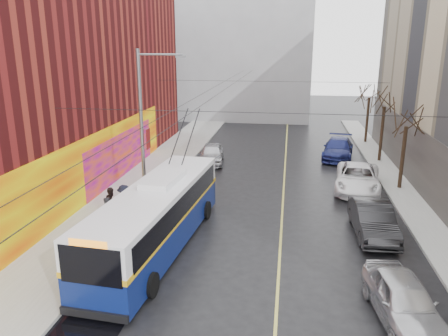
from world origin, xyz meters
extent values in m
plane|color=black|center=(0.00, 0.00, 0.00)|extent=(140.00, 140.00, 0.00)
cube|color=gray|center=(-8.00, 12.00, 0.07)|extent=(4.00, 60.00, 0.15)
cube|color=gray|center=(9.00, 12.00, 0.07)|extent=(2.00, 60.00, 0.15)
cube|color=#BFB74C|center=(1.50, 14.00, 0.00)|extent=(0.12, 50.00, 0.01)
cube|color=#561112|center=(-16.00, 14.00, 7.00)|extent=(12.00, 36.00, 14.00)
cube|color=#DE4404|center=(-9.96, 10.00, 2.00)|extent=(0.08, 28.00, 4.00)
cube|color=#8F048E|center=(-9.92, 16.00, 1.60)|extent=(0.06, 12.00, 3.20)
cube|color=#4C4742|center=(9.97, 14.00, 2.00)|extent=(0.06, 36.00, 4.00)
cube|color=gray|center=(-6.00, 45.00, 9.00)|extent=(20.00, 12.00, 18.00)
cylinder|color=slate|center=(-6.30, 10.00, 4.50)|extent=(0.20, 0.20, 9.00)
cube|color=#590C0D|center=(-5.95, 10.00, 4.20)|extent=(0.04, 0.60, 1.10)
cylinder|color=slate|center=(-5.10, 10.00, 8.70)|extent=(2.40, 0.10, 0.10)
cube|color=slate|center=(-4.00, 10.00, 8.60)|extent=(0.50, 0.22, 0.12)
cylinder|color=black|center=(-3.80, 15.00, 6.20)|extent=(0.02, 60.00, 0.02)
cylinder|color=black|center=(-2.80, 15.00, 6.20)|extent=(0.02, 60.00, 0.02)
cylinder|color=black|center=(0.00, 6.00, 6.40)|extent=(18.00, 0.02, 0.02)
cylinder|color=black|center=(0.00, 22.00, 6.40)|extent=(18.00, 0.02, 0.02)
cylinder|color=black|center=(9.00, 16.00, 2.10)|extent=(0.24, 0.24, 4.20)
cylinder|color=black|center=(9.00, 23.00, 2.24)|extent=(0.24, 0.24, 4.48)
cylinder|color=black|center=(9.00, 30.00, 2.18)|extent=(0.24, 0.24, 4.37)
cube|color=black|center=(-4.90, -0.18, 0.00)|extent=(2.58, 3.52, 0.01)
ellipsoid|color=slate|center=(-3.96, 7.51, 6.34)|extent=(0.44, 0.20, 0.12)
ellipsoid|color=slate|center=(-0.16, 11.57, 7.65)|extent=(0.44, 0.20, 0.12)
ellipsoid|color=slate|center=(-4.35, 11.67, 6.97)|extent=(0.44, 0.20, 0.12)
cube|color=#0A174F|center=(-4.18, 5.44, 0.93)|extent=(3.48, 11.95, 1.47)
cube|color=silver|center=(-4.18, 5.44, 2.31)|extent=(3.48, 11.95, 1.28)
cube|color=gold|center=(-4.18, 5.44, 1.67)|extent=(3.52, 11.99, 0.22)
cube|color=black|center=(-4.65, -0.44, 2.16)|extent=(2.25, 0.22, 1.37)
cube|color=black|center=(-3.71, 11.33, 2.16)|extent=(2.25, 0.22, 1.18)
cube|color=black|center=(-5.47, 5.55, 2.21)|extent=(0.89, 10.77, 0.98)
cube|color=black|center=(-2.89, 5.34, 2.21)|extent=(0.89, 10.77, 0.98)
cube|color=silver|center=(-4.10, 6.42, 3.09)|extent=(1.60, 3.05, 0.29)
cube|color=black|center=(-4.65, -0.48, 0.34)|extent=(2.55, 0.32, 0.29)
cylinder|color=black|center=(-5.76, 1.63, 0.49)|extent=(0.37, 1.00, 0.98)
cylinder|color=black|center=(-3.22, 1.43, 0.49)|extent=(0.37, 1.00, 0.98)
cylinder|color=black|center=(-5.14, 9.46, 0.49)|extent=(0.37, 1.00, 0.98)
cylinder|color=black|center=(-2.60, 9.26, 0.49)|extent=(0.37, 1.00, 0.98)
cylinder|color=black|center=(-4.17, 9.88, 4.52)|extent=(0.33, 3.41, 2.41)
cylinder|color=black|center=(-3.49, 9.82, 4.52)|extent=(0.33, 3.41, 2.41)
imported|color=silver|center=(5.80, 1.32, 0.79)|extent=(2.48, 4.84, 1.58)
imported|color=black|center=(5.99, 8.39, 0.82)|extent=(1.89, 5.04, 1.64)
imported|color=white|center=(6.23, 15.46, 0.83)|extent=(3.52, 6.27, 1.65)
imported|color=navy|center=(5.80, 23.75, 0.82)|extent=(3.20, 5.97, 1.65)
imported|color=silver|center=(-4.34, 20.67, 0.77)|extent=(2.33, 4.72, 1.55)
imported|color=black|center=(-6.94, 6.37, 1.08)|extent=(0.60, 0.77, 1.86)
imported|color=black|center=(-7.52, 8.14, 1.03)|extent=(0.92, 1.03, 1.77)
imported|color=black|center=(-6.82, 8.17, 1.11)|extent=(1.44, 1.20, 1.93)
camera|label=1|loc=(1.67, -12.59, 9.26)|focal=35.00mm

